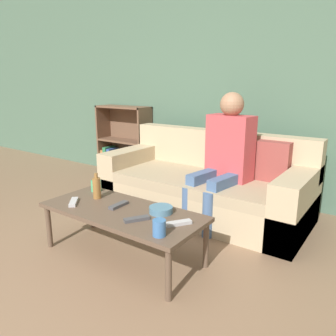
# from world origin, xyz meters

# --- Properties ---
(wall_back) EXTENTS (12.00, 0.06, 2.60)m
(wall_back) POSITION_xyz_m (0.00, 2.98, 1.30)
(wall_back) COLOR #4C6B56
(wall_back) RESTS_ON ground_plane
(couch) EXTENTS (1.98, 0.87, 0.78)m
(couch) POSITION_xyz_m (0.07, 2.31, 0.26)
(couch) COLOR tan
(couch) RESTS_ON ground_plane
(bookshelf) EXTENTS (0.76, 0.28, 0.95)m
(bookshelf) POSITION_xyz_m (-1.46, 2.82, 0.35)
(bookshelf) COLOR brown
(bookshelf) RESTS_ON ground_plane
(coffee_table) EXTENTS (1.22, 0.53, 0.37)m
(coffee_table) POSITION_xyz_m (0.01, 1.20, 0.33)
(coffee_table) COLOR brown
(coffee_table) RESTS_ON ground_plane
(person_adult) EXTENTS (0.45, 0.65, 1.17)m
(person_adult) POSITION_xyz_m (0.31, 2.25, 0.66)
(person_adult) COLOR #476693
(person_adult) RESTS_ON ground_plane
(cup_near) EXTENTS (0.08, 0.08, 0.09)m
(cup_near) POSITION_xyz_m (-0.45, 1.39, 0.41)
(cup_near) COLOR #4CB77A
(cup_near) RESTS_ON coffee_table
(cup_far) EXTENTS (0.08, 0.08, 0.10)m
(cup_far) POSITION_xyz_m (0.47, 1.03, 0.42)
(cup_far) COLOR #3D70B2
(cup_far) RESTS_ON coffee_table
(tv_remote_0) EXTENTS (0.05, 0.17, 0.02)m
(tv_remote_0) POSITION_xyz_m (-0.05, 1.24, 0.38)
(tv_remote_0) COLOR #47474C
(tv_remote_0) RESTS_ON coffee_table
(tv_remote_1) EXTENTS (0.15, 0.16, 0.02)m
(tv_remote_1) POSITION_xyz_m (-0.38, 1.09, 0.38)
(tv_remote_1) COLOR #B7B7BC
(tv_remote_1) RESTS_ON coffee_table
(tv_remote_2) EXTENTS (0.13, 0.17, 0.02)m
(tv_remote_2) POSITION_xyz_m (0.22, 1.12, 0.38)
(tv_remote_2) COLOR #47474C
(tv_remote_2) RESTS_ON coffee_table
(tv_remote_3) EXTENTS (0.14, 0.17, 0.02)m
(tv_remote_3) POSITION_xyz_m (0.48, 1.23, 0.38)
(tv_remote_3) COLOR #B7B7BC
(tv_remote_3) RESTS_ON coffee_table
(snack_bowl) EXTENTS (0.17, 0.17, 0.05)m
(snack_bowl) POSITION_xyz_m (0.27, 1.32, 0.39)
(snack_bowl) COLOR teal
(snack_bowl) RESTS_ON coffee_table
(bottle) EXTENTS (0.06, 0.06, 0.20)m
(bottle) POSITION_xyz_m (-0.32, 1.27, 0.45)
(bottle) COLOR olive
(bottle) RESTS_ON coffee_table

